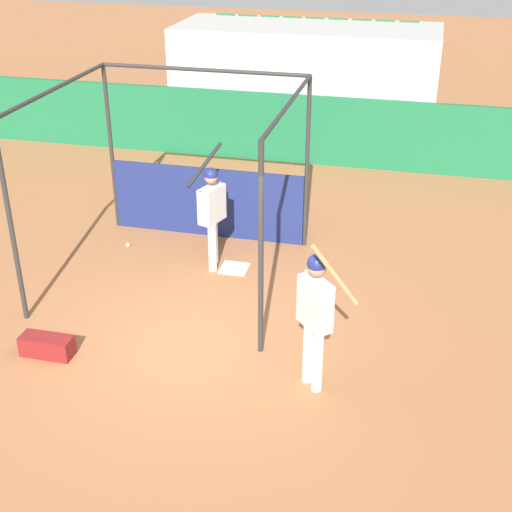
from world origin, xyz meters
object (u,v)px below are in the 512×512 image
at_px(baseball, 128,245).
at_px(equipment_bag, 47,346).
at_px(player_batter, 212,208).
at_px(player_waiting, 315,309).

bearing_deg(baseball, equipment_bag, -85.92).
relative_size(player_batter, baseball, 25.72).
distance_m(player_waiting, equipment_bag, 3.66).
distance_m(player_batter, baseball, 1.95).
bearing_deg(player_batter, baseball, 96.77).
bearing_deg(equipment_bag, player_batter, 64.23).
bearing_deg(player_waiting, equipment_bag, -129.46).
relative_size(player_waiting, equipment_bag, 3.05).
relative_size(equipment_bag, baseball, 9.46).
xyz_separation_m(player_waiting, equipment_bag, (-3.52, -0.18, -0.98)).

